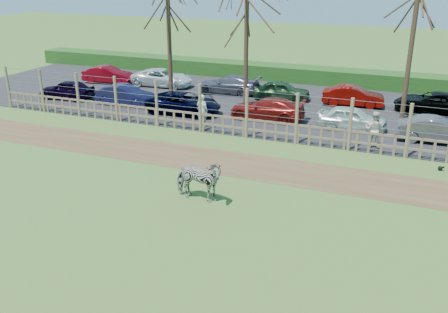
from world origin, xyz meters
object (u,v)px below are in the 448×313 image
at_px(tree_left, 168,9).
at_px(visitor_b, 374,129).
at_px(tree_right, 414,23).
at_px(tree_mid, 247,24).
at_px(car_8, 163,78).
at_px(zebra, 198,180).
at_px(car_10, 282,90).
at_px(crow, 441,168).
at_px(car_11, 353,96).
at_px(car_9, 229,85).
at_px(car_1, 125,95).
at_px(visitor_a, 202,110).
at_px(car_12, 433,103).
at_px(car_0, 67,90).
at_px(car_2, 184,103).
at_px(car_4, 352,118).
at_px(car_7, 108,75).
at_px(car_5, 437,130).
at_px(car_3, 267,109).

xyz_separation_m(tree_left, visitor_b, (12.48, -3.69, -4.71)).
relative_size(tree_right, visitor_b, 4.26).
height_order(tree_mid, car_8, tree_mid).
relative_size(tree_right, zebra, 3.81).
relative_size(tree_right, car_10, 2.09).
relative_size(crow, car_11, 0.07).
distance_m(zebra, car_9, 16.10).
distance_m(car_1, car_9, 6.92).
bearing_deg(car_10, car_9, 77.90).
height_order(visitor_a, car_11, visitor_a).
relative_size(visitor_a, car_12, 0.40).
bearing_deg(visitor_b, car_0, -2.55).
xyz_separation_m(tree_mid, car_2, (-2.76, -2.84, -4.23)).
bearing_deg(car_4, car_1, 88.87).
distance_m(car_4, car_8, 14.74).
height_order(car_1, car_11, same).
distance_m(car_1, car_7, 6.45).
bearing_deg(car_7, car_5, -109.69).
distance_m(car_5, car_9, 13.86).
bearing_deg(car_8, car_1, -179.62).
bearing_deg(car_11, car_2, 116.05).
distance_m(car_3, car_12, 9.75).
relative_size(car_0, car_5, 0.97).
height_order(tree_mid, visitor_a, tree_mid).
bearing_deg(car_4, car_2, 91.50).
xyz_separation_m(crow, car_1, (-17.84, 4.06, 0.54)).
distance_m(car_0, car_12, 22.26).
bearing_deg(tree_right, car_1, -169.50).
height_order(tree_right, car_2, tree_right).
distance_m(crow, car_8, 20.37).
height_order(tree_left, car_8, tree_left).
bearing_deg(zebra, car_9, 17.04).
bearing_deg(car_12, car_0, -78.03).
bearing_deg(car_0, car_1, 87.01).
bearing_deg(car_3, car_2, -83.77).
bearing_deg(car_4, crow, -135.99).
distance_m(zebra, car_7, 20.62).
height_order(car_5, car_8, same).
relative_size(visitor_b, car_11, 0.47).
bearing_deg(car_12, visitor_b, -20.96).
bearing_deg(zebra, visitor_b, -33.01).
distance_m(tree_mid, car_1, 8.44).
height_order(tree_mid, car_3, tree_mid).
relative_size(tree_right, car_9, 1.78).
bearing_deg(car_1, crow, -104.80).
bearing_deg(tree_right, crow, -74.36).
relative_size(tree_left, zebra, 4.09).
height_order(tree_left, car_1, tree_left).
distance_m(car_0, car_1, 4.21).
distance_m(tree_left, crow, 17.31).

